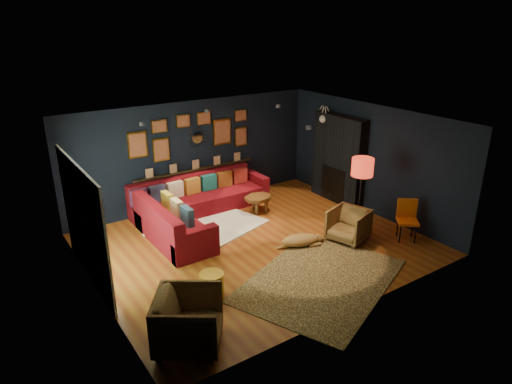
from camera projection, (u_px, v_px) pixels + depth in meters
floor at (257, 244)px, 9.52m from camera, size 6.50×6.50×0.00m
room_walls at (257, 172)px, 8.95m from camera, size 6.50×6.50×6.50m
sectional at (190, 209)px, 10.48m from camera, size 3.41×2.69×0.86m
ledge at (196, 169)px, 11.26m from camera, size 3.20×0.12×0.04m
gallery_wall at (193, 134)px, 10.96m from camera, size 3.15×0.04×1.02m
sunburst_mirror at (197, 138)px, 11.06m from camera, size 0.47×0.16×0.47m
fireplace at (338, 162)px, 11.46m from camera, size 0.31×1.60×2.20m
deer_head at (328, 118)px, 11.50m from camera, size 0.50×0.28×0.45m
sliding_door at (84, 223)px, 7.91m from camera, size 0.06×2.80×2.20m
ceiling_spots at (234, 116)px, 9.22m from camera, size 3.30×2.50×0.06m
shag_rug at (208, 227)px, 10.25m from camera, size 2.72×2.29×0.03m
leopard_rug at (321, 280)px, 8.22m from camera, size 3.66×3.19×0.02m
coffee_table at (258, 199)px, 11.00m from camera, size 0.79×0.62×0.37m
pouf at (178, 223)px, 10.04m from camera, size 0.52×0.52×0.34m
armchair_left at (189, 318)px, 6.43m from camera, size 1.22×1.23×0.94m
armchair_right at (349, 223)px, 9.59m from camera, size 0.88×0.91×0.76m
gold_stool at (212, 287)px, 7.57m from camera, size 0.41×0.41×0.51m
orange_chair at (407, 216)px, 9.60m from camera, size 0.58×0.58×0.87m
floor_lamp at (362, 170)px, 9.61m from camera, size 0.46×0.46×1.68m
dog at (300, 238)px, 9.38m from camera, size 1.20×0.86×0.34m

